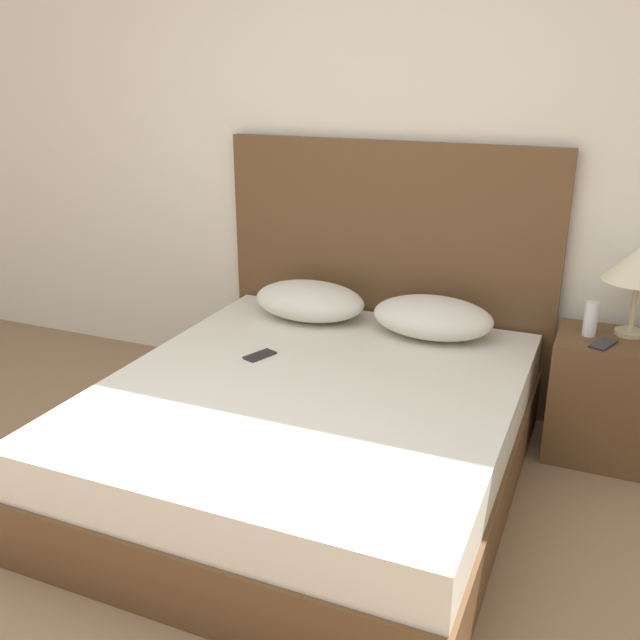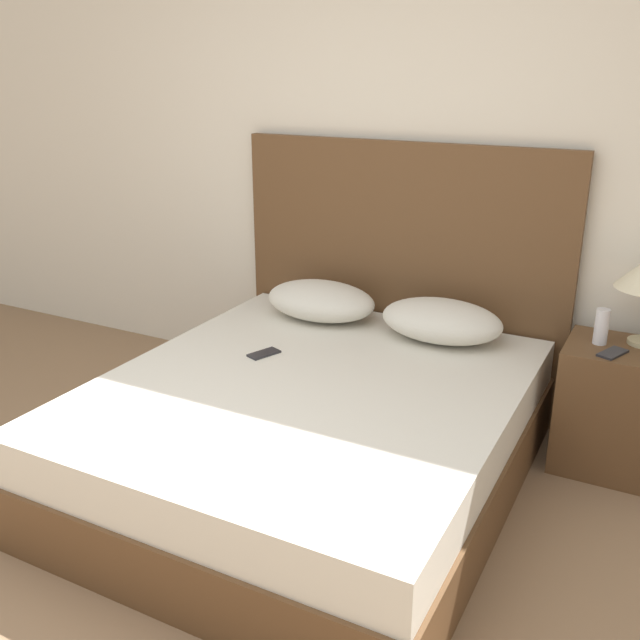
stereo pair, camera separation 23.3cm
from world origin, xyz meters
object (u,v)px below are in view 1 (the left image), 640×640
bed (311,433)px  table_lamp (640,265)px  nightstand (611,399)px  phone_on_nightstand (603,344)px  phone_on_bed (260,355)px

bed → table_lamp: size_ratio=4.68×
nightstand → phone_on_nightstand: phone_on_nightstand is taller
nightstand → phone_on_nightstand: bearing=-123.4°
nightstand → table_lamp: size_ratio=1.40×
bed → nightstand: 1.40m
phone_on_bed → phone_on_nightstand: 1.53m
phone_on_bed → table_lamp: bearing=23.1°
nightstand → phone_on_nightstand: (-0.07, -0.10, 0.30)m
nightstand → bed: bearing=-147.6°
nightstand → table_lamp: (0.04, 0.08, 0.62)m
bed → phone_on_bed: 0.45m
phone_on_bed → phone_on_nightstand: bearing=18.3°
table_lamp → phone_on_nightstand: table_lamp is taller
nightstand → phone_on_bed: bearing=-159.0°
phone_on_nightstand → phone_on_bed: bearing=-161.7°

